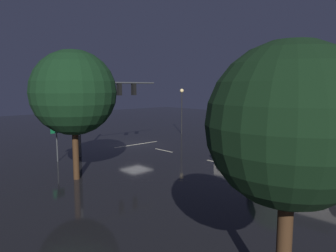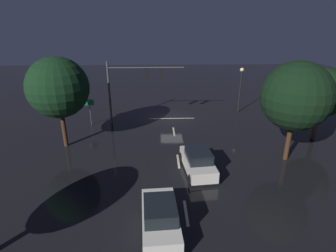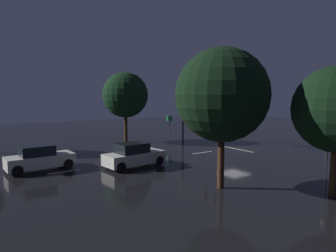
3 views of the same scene
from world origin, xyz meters
name	(u,v)px [view 2 (image 2 of 3)]	position (x,y,z in m)	size (l,w,h in m)	color
ground_plane	(172,118)	(0.00, 0.00, 0.00)	(80.00, 80.00, 0.00)	black
traffic_signal_assembly	(133,81)	(3.96, 1.32, 4.48)	(7.67, 0.47, 6.43)	#383A3D
lane_dash_far	(174,132)	(0.00, 4.00, 0.00)	(2.20, 0.16, 0.01)	beige
lane_dash_mid	(178,161)	(0.00, 10.00, 0.00)	(2.20, 0.16, 0.01)	beige
lane_dash_near	(186,213)	(0.00, 16.00, 0.00)	(2.20, 0.16, 0.01)	beige
stop_bar	(172,118)	(0.00, 0.13, 0.00)	(5.00, 0.16, 0.01)	beige
car_approaching	(198,161)	(-1.26, 11.51, 0.80)	(2.27, 4.50, 1.70)	silver
car_distant	(160,217)	(1.47, 17.25, 0.80)	(2.13, 4.46, 1.70)	silver
street_lamp_left_kerb	(241,82)	(-7.96, -1.80, 3.64)	(0.44, 0.44, 5.22)	black
route_sign	(90,106)	(8.45, 1.78, 1.99)	(0.90, 0.17, 2.76)	#383A3D
tree_left_near	(296,96)	(-8.39, 9.93, 5.05)	(5.03, 5.03, 7.57)	#382314
tree_right_near	(58,88)	(9.47, 6.84, 5.10)	(4.91, 4.91, 7.57)	#382314
tree_left_far	(322,93)	(-12.55, 6.28, 4.36)	(4.26, 4.26, 6.50)	#382314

